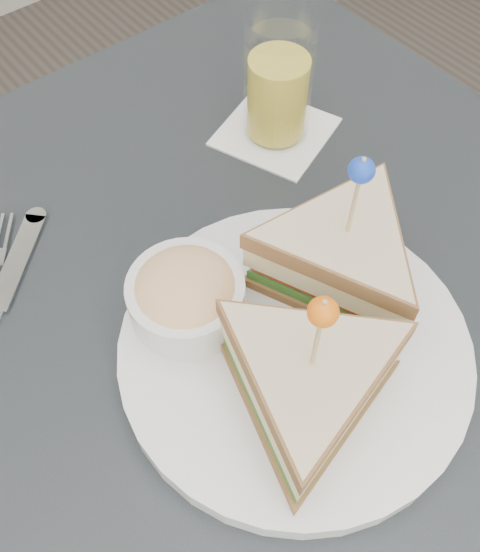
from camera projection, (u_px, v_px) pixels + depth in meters
The scene contains 5 objects.
ground_plane at pixel (239, 520), 1.15m from camera, with size 3.50×3.50×0.00m, color #3F3833.
table at pixel (238, 361), 0.60m from camera, with size 0.80×0.80×0.75m.
plate_meal at pixel (304, 322), 0.48m from camera, with size 0.36×0.36×0.17m.
cutlery_knife at pixel (0, 302), 0.54m from camera, with size 0.16×0.15×0.01m.
drink_set at pixel (278, 86), 0.61m from camera, with size 0.14×0.14×0.14m.
Camera 1 is at (-0.17, -0.21, 1.21)m, focal length 40.00 mm.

